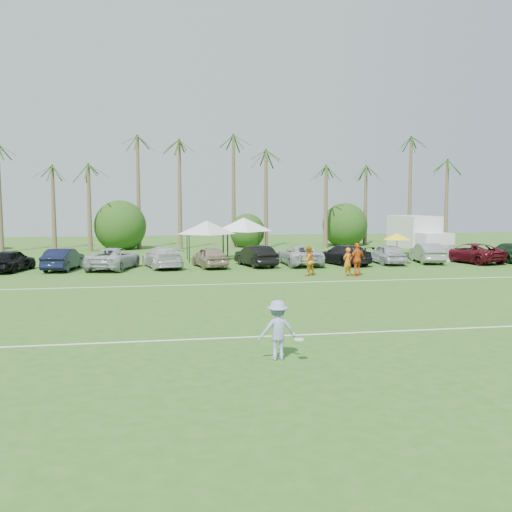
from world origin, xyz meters
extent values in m
plane|color=#315F1C|center=(0.00, 0.00, 0.00)|extent=(120.00, 120.00, 0.00)
cube|color=white|center=(0.00, 2.00, 0.01)|extent=(80.00, 0.10, 0.01)
cube|color=white|center=(0.00, 14.00, 0.01)|extent=(80.00, 0.10, 0.01)
cone|color=brown|center=(-12.00, 38.00, 5.00)|extent=(0.44, 0.44, 10.00)
cone|color=brown|center=(-8.00, 38.00, 5.50)|extent=(0.44, 0.44, 11.00)
cone|color=brown|center=(-4.00, 38.00, 4.00)|extent=(0.44, 0.44, 8.00)
cone|color=brown|center=(0.00, 38.00, 4.50)|extent=(0.44, 0.44, 9.00)
cone|color=brown|center=(4.00, 38.00, 5.00)|extent=(0.44, 0.44, 10.00)
cone|color=brown|center=(8.00, 38.00, 5.50)|extent=(0.44, 0.44, 11.00)
cone|color=brown|center=(13.00, 38.00, 4.00)|extent=(0.44, 0.44, 8.00)
cone|color=brown|center=(18.00, 38.00, 4.50)|extent=(0.44, 0.44, 9.00)
cone|color=brown|center=(23.00, 38.00, 5.00)|extent=(0.44, 0.44, 10.00)
cone|color=brown|center=(27.00, 38.00, 5.50)|extent=(0.44, 0.44, 11.00)
cylinder|color=brown|center=(-6.00, 39.00, 0.70)|extent=(0.30, 0.30, 1.40)
sphere|color=#1C4112|center=(-6.00, 39.00, 1.80)|extent=(4.00, 4.00, 4.00)
cylinder|color=brown|center=(6.00, 39.00, 0.70)|extent=(0.30, 0.30, 1.40)
sphere|color=#1C4112|center=(6.00, 39.00, 1.80)|extent=(4.00, 4.00, 4.00)
cylinder|color=brown|center=(16.00, 39.00, 0.70)|extent=(0.30, 0.30, 1.40)
sphere|color=#1C4112|center=(16.00, 39.00, 1.80)|extent=(4.00, 4.00, 4.00)
imported|color=orange|center=(8.30, 16.06, 0.84)|extent=(0.72, 0.62, 1.68)
imported|color=orange|center=(6.11, 16.72, 0.88)|extent=(1.05, 0.95, 1.76)
imported|color=#D65917|center=(8.87, 15.97, 0.98)|extent=(1.24, 0.89, 1.96)
cube|color=silver|center=(17.36, 26.45, 2.03)|extent=(2.66, 4.65, 2.48)
cube|color=silver|center=(17.48, 23.28, 1.04)|extent=(2.35, 1.87, 2.08)
cube|color=black|center=(17.51, 22.54, 0.74)|extent=(2.29, 0.39, 0.99)
cube|color=#E5590C|center=(18.60, 26.50, 1.59)|extent=(0.08, 1.59, 0.89)
cylinder|color=black|center=(16.48, 23.44, 0.45)|extent=(0.33, 0.90, 0.89)
cylinder|color=black|center=(18.46, 23.52, 0.45)|extent=(0.33, 0.90, 0.89)
cylinder|color=black|center=(16.32, 27.60, 0.45)|extent=(0.33, 0.90, 0.89)
cylinder|color=black|center=(18.30, 27.68, 0.45)|extent=(0.33, 0.90, 0.89)
cylinder|color=black|center=(-0.41, 25.04, 0.99)|extent=(0.06, 0.06, 1.99)
cylinder|color=black|center=(2.37, 25.04, 0.99)|extent=(0.06, 0.06, 1.99)
cylinder|color=black|center=(-0.41, 27.82, 0.99)|extent=(0.06, 0.06, 1.99)
cylinder|color=black|center=(2.37, 27.82, 0.99)|extent=(0.06, 0.06, 1.99)
pyramid|color=silver|center=(0.98, 26.43, 2.98)|extent=(4.29, 4.29, 0.99)
cylinder|color=black|center=(2.54, 26.73, 1.05)|extent=(0.06, 0.06, 2.09)
cylinder|color=black|center=(5.48, 26.73, 1.05)|extent=(0.06, 0.06, 2.09)
cylinder|color=black|center=(2.54, 29.67, 1.05)|extent=(0.06, 0.06, 2.09)
cylinder|color=black|center=(5.48, 29.67, 1.05)|extent=(0.06, 0.06, 2.09)
pyramid|color=white|center=(4.01, 28.20, 3.14)|extent=(4.52, 4.52, 1.05)
cylinder|color=black|center=(13.82, 21.63, 0.98)|extent=(0.05, 0.05, 1.96)
cone|color=yellow|center=(13.82, 21.63, 1.96)|extent=(1.96, 1.96, 0.45)
imported|color=#919BCE|center=(0.54, -0.68, 0.82)|extent=(1.09, 0.67, 1.64)
cylinder|color=white|center=(1.04, -1.07, 0.62)|extent=(0.27, 0.27, 0.03)
imported|color=black|center=(-11.71, 21.89, 0.70)|extent=(2.59, 4.41, 1.41)
imported|color=#121732|center=(-8.59, 22.02, 0.70)|extent=(2.23, 4.47, 1.41)
imported|color=#B6BAC3|center=(-5.47, 22.03, 0.70)|extent=(3.64, 5.51, 1.41)
imported|color=silver|center=(-2.34, 22.32, 0.70)|extent=(2.95, 5.16, 1.41)
imported|color=gray|center=(0.78, 22.00, 0.70)|extent=(2.40, 4.37, 1.41)
imported|color=black|center=(3.91, 22.15, 0.70)|extent=(2.45, 4.50, 1.41)
imported|color=silver|center=(7.03, 22.27, 0.70)|extent=(2.34, 5.07, 1.41)
imported|color=black|center=(10.16, 22.18, 0.70)|extent=(3.14, 5.19, 1.41)
imported|color=silver|center=(13.28, 22.09, 0.70)|extent=(1.73, 4.16, 1.41)
imported|color=gray|center=(16.40, 22.26, 0.70)|extent=(2.19, 4.46, 1.41)
imported|color=#4D0D16|center=(19.53, 21.81, 0.70)|extent=(3.62, 5.51, 1.41)
imported|color=#143418|center=(22.65, 21.84, 0.70)|extent=(2.26, 4.96, 1.41)
camera|label=1|loc=(-2.69, -15.70, 4.29)|focal=40.00mm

